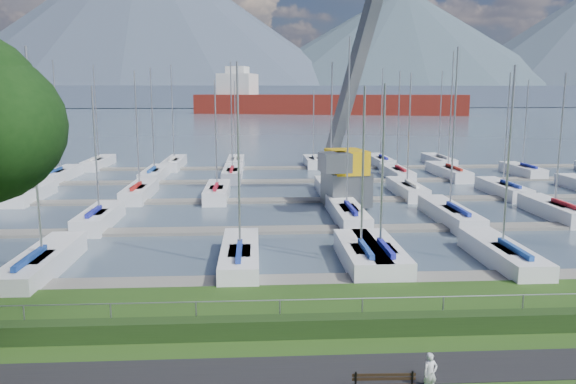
{
  "coord_description": "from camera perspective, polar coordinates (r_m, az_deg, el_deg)",
  "views": [
    {
      "loc": [
        -1.82,
        -19.13,
        8.57
      ],
      "look_at": [
        0.0,
        12.0,
        3.0
      ],
      "focal_mm": 35.0,
      "sensor_mm": 36.0,
      "label": 1
    }
  ],
  "objects": [
    {
      "name": "person",
      "position": [
        17.67,
        14.27,
        -16.97
      ],
      "size": [
        0.51,
        0.39,
        1.23
      ],
      "primitive_type": "imported",
      "rotation": [
        0.0,
        0.0,
        0.25
      ],
      "color": "silver",
      "rests_on": "grass"
    },
    {
      "name": "foothill",
      "position": [
        349.15,
        -3.1,
        9.7
      ],
      "size": [
        900.0,
        80.0,
        12.0
      ],
      "primitive_type": "cube",
      "color": "#48546A",
      "rests_on": "water"
    },
    {
      "name": "sailboat_fleet",
      "position": [
        47.55,
        -1.92,
        6.27
      ],
      "size": [
        74.55,
        50.06,
        13.23
      ],
      "color": "maroon",
      "rests_on": "water"
    },
    {
      "name": "fence",
      "position": [
        20.58,
        1.99,
        -10.86
      ],
      "size": [
        80.0,
        0.04,
        0.04
      ],
      "primitive_type": "cylinder",
      "rotation": [
        0.0,
        1.57,
        0.0
      ],
      "color": "gray",
      "rests_on": "grass"
    },
    {
      "name": "hedge",
      "position": [
        20.54,
        2.08,
        -13.48
      ],
      "size": [
        80.0,
        0.7,
        0.7
      ],
      "primitive_type": "cube",
      "color": "#1D3212",
      "rests_on": "grass"
    },
    {
      "name": "cargo_ship_mid",
      "position": [
        231.05,
        2.93,
        8.85
      ],
      "size": [
        109.35,
        48.03,
        21.5
      ],
      "rotation": [
        0.0,
        0.0,
        -0.29
      ],
      "color": "maroon",
      "rests_on": "water"
    },
    {
      "name": "docks",
      "position": [
        46.02,
        -1.02,
        -0.88
      ],
      "size": [
        90.0,
        41.6,
        0.25
      ],
      "color": "gray",
      "rests_on": "water"
    },
    {
      "name": "water",
      "position": [
        279.28,
        -3.01,
        8.28
      ],
      "size": [
        800.0,
        540.0,
        0.2
      ],
      "primitive_type": "cube",
      "color": "#475768"
    },
    {
      "name": "path",
      "position": [
        18.35,
        2.88,
        -17.69
      ],
      "size": [
        160.0,
        2.0,
        0.04
      ],
      "primitive_type": "cube",
      "color": "black",
      "rests_on": "grass"
    },
    {
      "name": "mountains",
      "position": [
        425.56,
        -2.18,
        15.26
      ],
      "size": [
        1190.0,
        360.0,
        115.0
      ],
      "color": "#3B4B57",
      "rests_on": "water"
    },
    {
      "name": "crane",
      "position": [
        44.47,
        6.35,
        5.89
      ],
      "size": [
        6.58,
        13.2,
        22.35
      ],
      "rotation": [
        0.0,
        0.0,
        0.18
      ],
      "color": "#5C5F63",
      "rests_on": "water"
    }
  ]
}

